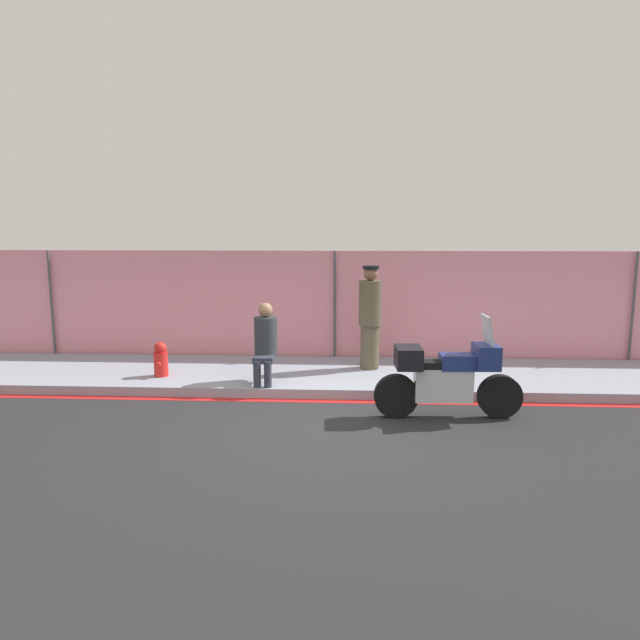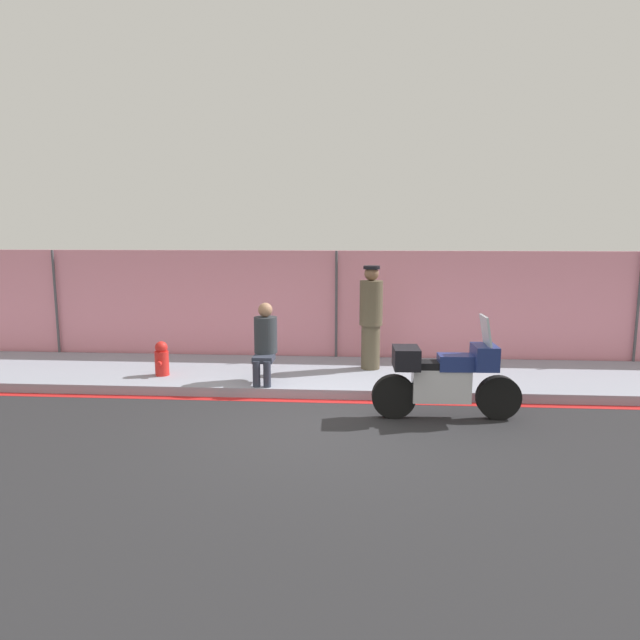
{
  "view_description": "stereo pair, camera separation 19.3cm",
  "coord_description": "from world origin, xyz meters",
  "px_view_note": "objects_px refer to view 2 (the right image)",
  "views": [
    {
      "loc": [
        0.29,
        -7.4,
        2.68
      ],
      "look_at": [
        -0.21,
        2.13,
        1.15
      ],
      "focal_mm": 32.0,
      "sensor_mm": 36.0,
      "label": 1
    },
    {
      "loc": [
        0.49,
        -7.38,
        2.68
      ],
      "look_at": [
        -0.21,
        2.13,
        1.15
      ],
      "focal_mm": 32.0,
      "sensor_mm": 36.0,
      "label": 2
    }
  ],
  "objects_px": {
    "motorcycle": "(445,377)",
    "person_seated_on_curb": "(265,338)",
    "officer_standing": "(371,317)",
    "fire_hydrant": "(162,359)"
  },
  "relations": [
    {
      "from": "person_seated_on_curb",
      "to": "fire_hydrant",
      "type": "bearing_deg",
      "value": 172.3
    },
    {
      "from": "motorcycle",
      "to": "officer_standing",
      "type": "bearing_deg",
      "value": 112.28
    },
    {
      "from": "motorcycle",
      "to": "person_seated_on_curb",
      "type": "relative_size",
      "value": 1.6
    },
    {
      "from": "motorcycle",
      "to": "officer_standing",
      "type": "distance_m",
      "value": 2.53
    },
    {
      "from": "motorcycle",
      "to": "person_seated_on_curb",
      "type": "distance_m",
      "value": 3.06
    },
    {
      "from": "officer_standing",
      "to": "fire_hydrant",
      "type": "height_order",
      "value": "officer_standing"
    },
    {
      "from": "motorcycle",
      "to": "officer_standing",
      "type": "height_order",
      "value": "officer_standing"
    },
    {
      "from": "officer_standing",
      "to": "person_seated_on_curb",
      "type": "xyz_separation_m",
      "value": [
        -1.76,
        -1.01,
        -0.23
      ]
    },
    {
      "from": "motorcycle",
      "to": "person_seated_on_curb",
      "type": "bearing_deg",
      "value": 153.82
    },
    {
      "from": "officer_standing",
      "to": "person_seated_on_curb",
      "type": "bearing_deg",
      "value": -150.25
    }
  ]
}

